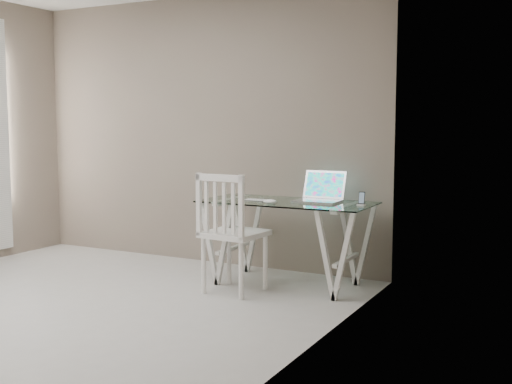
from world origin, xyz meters
TOP-DOWN VIEW (x-y plane):
  - room at (-0.06, 0.02)m, footprint 4.50×4.52m
  - desk at (1.20, 1.73)m, footprint 1.50×0.70m
  - chair at (0.89, 1.24)m, footprint 0.50×0.50m
  - laptop at (1.45, 1.88)m, footprint 0.38×0.36m
  - keyboard at (0.95, 1.67)m, footprint 0.26×0.11m
  - mouse at (1.14, 1.52)m, footprint 0.12×0.07m
  - phone_dock at (1.87, 1.76)m, footprint 0.06×0.06m

SIDE VIEW (x-z plane):
  - desk at x=1.20m, z-range 0.01..0.76m
  - chair at x=0.89m, z-range 0.05..1.07m
  - keyboard at x=0.95m, z-range 0.75..0.75m
  - mouse at x=1.14m, z-range 0.75..0.78m
  - phone_dock at x=1.87m, z-range 0.72..0.84m
  - laptop at x=1.45m, z-range 0.68..0.94m
  - room at x=-0.06m, z-range 0.36..3.07m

